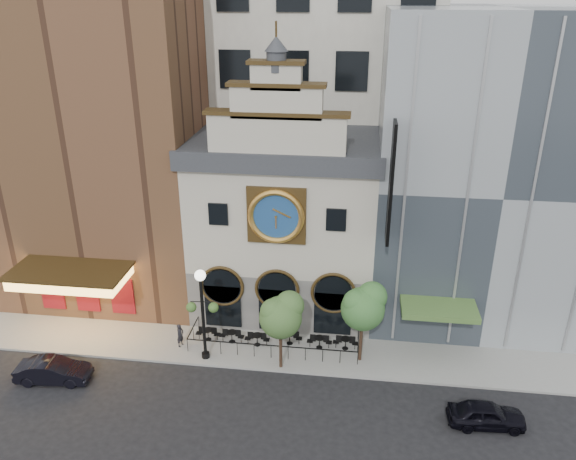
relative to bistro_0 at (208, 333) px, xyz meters
The scene contains 19 objects.
ground 5.11m from the bistro_0, 30.87° to the right, with size 120.00×120.00×0.00m, color black.
sidewalk 4.39m from the bistro_0, ahead, with size 44.00×5.00×0.15m, color gray.
clock_building 9.12m from the bistro_0, 50.18° to the left, with size 12.60×8.78×18.65m.
theater_building 16.51m from the bistro_0, 139.61° to the left, with size 14.00×15.60×25.00m.
retail_building 21.12m from the bistro_0, 23.06° to the left, with size 14.00×14.40×20.00m.
office_tower 26.41m from the bistro_0, 75.95° to the left, with size 20.00×16.00×40.00m, color silver.
cafe_railing 4.35m from the bistro_0, ahead, with size 10.60×2.60×0.90m, color black, non-canonical shape.
bistro_0 is the anchor object (origin of this frame).
bistro_1 1.59m from the bistro_0, ahead, with size 1.58×0.68×0.90m.
bistro_2 3.27m from the bistro_0, ahead, with size 1.58×0.68×0.90m.
bistro_3 5.31m from the bistro_0, ahead, with size 1.58×0.68×0.90m.
bistro_4 7.23m from the bistro_0, ahead, with size 1.58×0.68×0.90m.
bistro_5 8.87m from the bistro_0, ahead, with size 1.58×0.68×0.90m.
car_right 17.32m from the bistro_0, 18.62° to the right, with size 1.61×4.00×1.36m, color black.
car_left 9.37m from the bistro_0, 147.70° to the right, with size 1.48×4.26×1.40m, color black.
pedestrian 1.82m from the bistro_0, 150.66° to the right, with size 0.57×0.37×1.56m, color black.
lamppost 3.79m from the bistro_0, 79.93° to the right, with size 1.93×0.75×6.06m.
tree_left 6.42m from the bistro_0, 22.98° to the right, with size 2.60×2.51×5.01m.
tree_right 10.43m from the bistro_0, ahead, with size 2.71×2.61×5.22m.
Camera 1 is at (4.68, -27.10, 21.22)m, focal length 35.00 mm.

